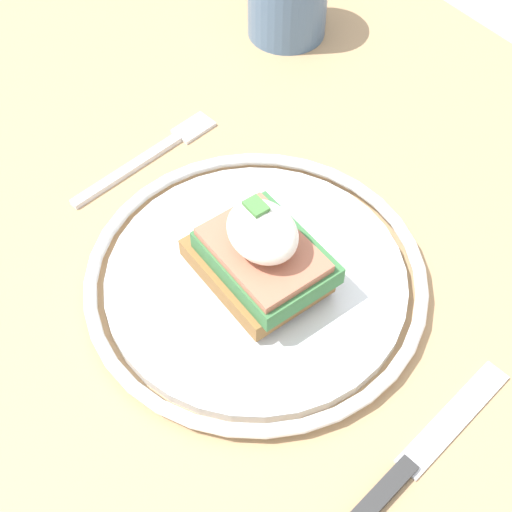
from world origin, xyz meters
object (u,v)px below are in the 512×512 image
at_px(plate, 256,278).
at_px(knife, 403,473).
at_px(sandwich, 259,251).
at_px(fork, 152,154).

xyz_separation_m(plate, knife, (0.17, -0.01, -0.01)).
bearing_deg(sandwich, fork, 177.25).
relative_size(plate, knife, 1.40).
height_order(plate, sandwich, sandwich).
bearing_deg(fork, sandwich, -2.75).
xyz_separation_m(fork, knife, (0.34, -0.02, 0.00)).
relative_size(sandwich, knife, 0.53).
distance_m(plate, knife, 0.18).
distance_m(plate, fork, 0.17).
distance_m(plate, sandwich, 0.04).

